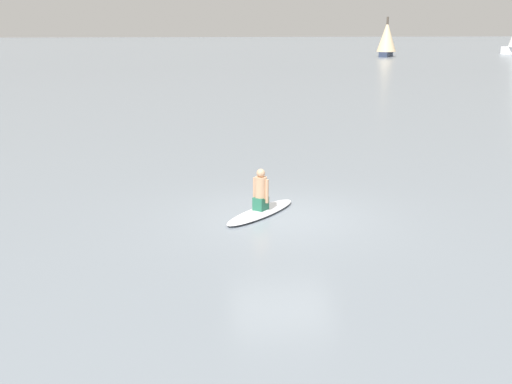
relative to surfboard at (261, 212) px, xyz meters
name	(u,v)px	position (x,y,z in m)	size (l,w,h in m)	color
ground_plane	(282,217)	(-0.49, 0.26, -0.06)	(400.00, 400.00, 0.00)	gray
surfboard	(261,212)	(0.00, 0.00, 0.00)	(2.66, 0.63, 0.12)	white
person_paddler	(261,191)	(0.00, 0.00, 0.52)	(0.42, 0.43, 1.01)	#26664C
sailboat_near_right	(387,38)	(-25.74, -72.41, 2.43)	(3.59, 3.80, 5.28)	#2D3851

